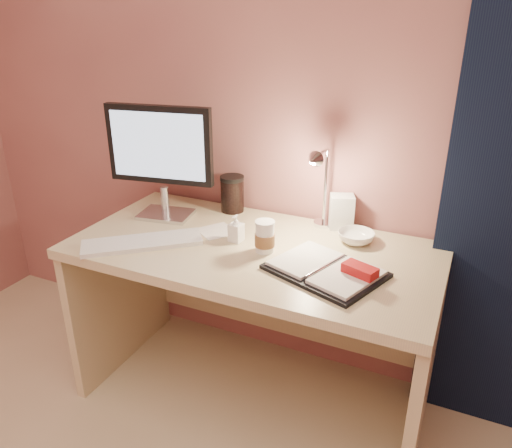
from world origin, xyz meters
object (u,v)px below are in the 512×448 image
at_px(lotion_bottle, 236,228).
at_px(product_box, 342,212).
at_px(desk_lamp, 321,182).
at_px(desk, 261,288).
at_px(monitor, 161,152).
at_px(coffee_cup, 265,237).
at_px(dark_jar, 232,196).
at_px(planner, 328,270).
at_px(keyboard, 142,243).
at_px(bowl, 356,237).

distance_m(lotion_bottle, product_box, 0.45).
height_order(product_box, desk_lamp, desk_lamp).
bearing_deg(desk, monitor, 175.59).
height_order(coffee_cup, desk_lamp, desk_lamp).
xyz_separation_m(coffee_cup, dark_jar, (-0.29, 0.31, 0.02)).
xyz_separation_m(planner, lotion_bottle, (-0.40, 0.10, 0.04)).
bearing_deg(product_box, planner, -102.53).
bearing_deg(lotion_bottle, dark_jar, 119.80).
xyz_separation_m(planner, coffee_cup, (-0.27, 0.06, 0.04)).
bearing_deg(planner, monitor, -173.76).
bearing_deg(keyboard, planner, -33.16).
distance_m(coffee_cup, product_box, 0.39).
bearing_deg(product_box, lotion_bottle, -160.91).
xyz_separation_m(bowl, lotion_bottle, (-0.43, -0.18, 0.03)).
distance_m(keyboard, coffee_cup, 0.48).
height_order(keyboard, product_box, product_box).
height_order(desk, monitor, monitor).
xyz_separation_m(desk, keyboard, (-0.39, -0.24, 0.24)).
xyz_separation_m(lotion_bottle, desk_lamp, (0.27, 0.20, 0.16)).
bearing_deg(desk_lamp, desk, -137.43).
bearing_deg(keyboard, desk_lamp, -6.13).
distance_m(product_box, desk_lamp, 0.19).
distance_m(monitor, desk_lamp, 0.67).
height_order(desk, desk_lamp, desk_lamp).
xyz_separation_m(monitor, dark_jar, (0.24, 0.18, -0.22)).
height_order(bowl, product_box, product_box).
height_order(planner, lotion_bottle, lotion_bottle).
bearing_deg(monitor, bowl, -3.47).
relative_size(planner, dark_jar, 3.03).
relative_size(keyboard, lotion_bottle, 4.16).
relative_size(desk, dark_jar, 9.66).
relative_size(keyboard, dark_jar, 3.12).
xyz_separation_m(monitor, lotion_bottle, (0.39, -0.09, -0.23)).
bearing_deg(desk, coffee_cup, -58.84).
distance_m(monitor, coffee_cup, 0.59).
bearing_deg(planner, desk_lamp, 133.92).
distance_m(planner, desk_lamp, 0.39).
bearing_deg(monitor, lotion_bottle, -23.11).
relative_size(keyboard, planner, 1.03).
distance_m(monitor, keyboard, 0.40).
xyz_separation_m(desk, planner, (0.32, -0.16, 0.24)).
relative_size(planner, desk_lamp, 1.26).
xyz_separation_m(planner, product_box, (-0.07, 0.39, 0.06)).
distance_m(keyboard, bowl, 0.83).
xyz_separation_m(bowl, dark_jar, (-0.58, 0.09, 0.05)).
bearing_deg(product_box, desk, -159.15).
height_order(lotion_bottle, dark_jar, dark_jar).
bearing_deg(desk_lamp, dark_jar, 175.05).
xyz_separation_m(monitor, coffee_cup, (0.53, -0.13, -0.23)).
bearing_deg(planner, coffee_cup, -173.59).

